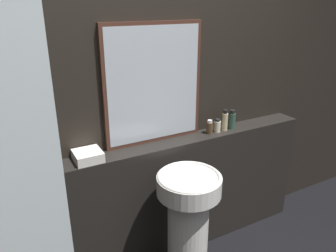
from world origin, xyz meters
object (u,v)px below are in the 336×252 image
at_px(mirror, 154,85).
at_px(shampoo_bottle, 210,127).
at_px(lotion_bottle, 225,121).
at_px(body_wash_bottle, 232,120).
at_px(towel_stack, 88,156).
at_px(conditioner_bottle, 217,126).
at_px(pedestal_sink, 188,224).

xyz_separation_m(mirror, shampoo_bottle, (0.44, -0.08, -0.37)).
height_order(lotion_bottle, body_wash_bottle, lotion_bottle).
distance_m(mirror, body_wash_bottle, 0.74).
xyz_separation_m(towel_stack, lotion_bottle, (1.10, 0.00, 0.05)).
xyz_separation_m(towel_stack, shampoo_bottle, (0.96, 0.00, 0.02)).
xyz_separation_m(lotion_bottle, body_wash_bottle, (0.07, 0.00, -0.01)).
bearing_deg(mirror, lotion_bottle, -7.51).
distance_m(shampoo_bottle, body_wash_bottle, 0.22).
bearing_deg(lotion_bottle, body_wash_bottle, 0.00).
bearing_deg(conditioner_bottle, lotion_bottle, 0.00).
height_order(shampoo_bottle, body_wash_bottle, body_wash_bottle).
bearing_deg(mirror, body_wash_bottle, -6.69).
relative_size(pedestal_sink, mirror, 1.06).
relative_size(mirror, lotion_bottle, 4.98).
distance_m(pedestal_sink, lotion_bottle, 0.86).
relative_size(pedestal_sink, body_wash_bottle, 5.76).
xyz_separation_m(towel_stack, conditioner_bottle, (1.03, 0.00, 0.02)).
height_order(mirror, towel_stack, mirror).
height_order(conditioner_bottle, body_wash_bottle, body_wash_bottle).
xyz_separation_m(pedestal_sink, lotion_bottle, (0.56, 0.38, 0.52)).
xyz_separation_m(mirror, towel_stack, (-0.52, -0.08, -0.39)).
xyz_separation_m(shampoo_bottle, body_wash_bottle, (0.22, -0.00, 0.02)).
bearing_deg(body_wash_bottle, mirror, 173.31).
relative_size(towel_stack, body_wash_bottle, 1.14).
bearing_deg(towel_stack, body_wash_bottle, 0.00).
bearing_deg(mirror, conditioner_bottle, -8.54).
distance_m(pedestal_sink, shampoo_bottle, 0.75).
height_order(mirror, conditioner_bottle, mirror).
height_order(pedestal_sink, shampoo_bottle, shampoo_bottle).
height_order(towel_stack, conditioner_bottle, conditioner_bottle).
height_order(shampoo_bottle, lotion_bottle, lotion_bottle).
xyz_separation_m(pedestal_sink, conditioner_bottle, (0.49, 0.38, 0.49)).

